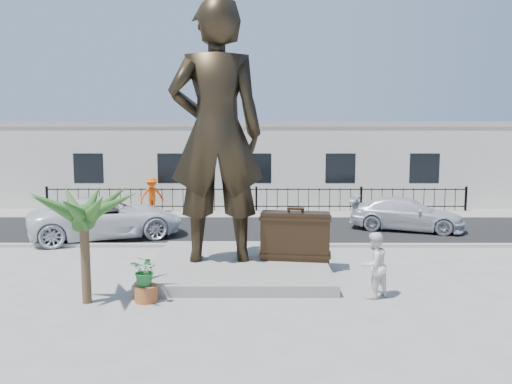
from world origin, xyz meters
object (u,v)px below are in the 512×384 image
(car_white, at_px, (107,218))
(tourist, at_px, (374,265))
(statue, at_px, (216,133))
(suitcase, at_px, (295,236))

(car_white, bearing_deg, tourist, -150.93)
(tourist, bearing_deg, statue, -65.26)
(car_white, bearing_deg, statue, -155.87)
(statue, xyz_separation_m, tourist, (4.10, -2.59, -3.26))
(suitcase, xyz_separation_m, car_white, (-7.00, 4.42, -0.21))
(tourist, distance_m, car_white, 11.23)
(statue, bearing_deg, suitcase, 175.72)
(tourist, xyz_separation_m, car_white, (-8.75, 7.05, -0.02))
(statue, height_order, car_white, statue)
(suitcase, height_order, car_white, suitcase)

